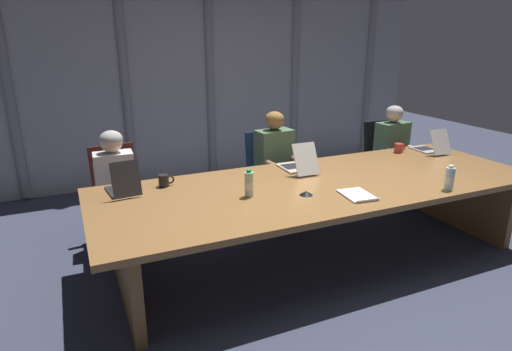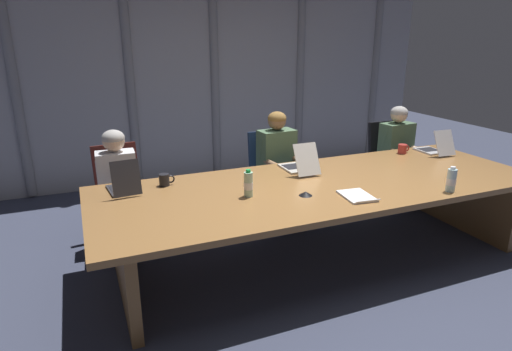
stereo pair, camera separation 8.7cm
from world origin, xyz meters
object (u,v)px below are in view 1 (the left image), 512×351
Objects in this scene: laptop_left_mid at (297,165)px; office_chair_left_end at (121,208)px; laptop_left_end at (123,187)px; laptop_center at (430,147)px; conference_mic_left_side at (306,193)px; coffee_mug_near at (399,148)px; water_bottle_primary at (249,184)px; office_chair_left_mid at (269,186)px; person_left_end at (116,184)px; office_chair_center at (385,169)px; water_bottle_secondary at (450,179)px; coffee_mug_far at (164,181)px; spiral_notepad at (357,195)px; person_center at (397,147)px; person_left_mid at (278,161)px.

office_chair_left_end is at bearing 66.94° from laptop_left_mid.
laptop_center is at bearing -96.09° from laptop_left_end.
conference_mic_left_side is at bearing 157.26° from laptop_left_mid.
water_bottle_primary is at bearing -163.94° from coffee_mug_near.
office_chair_left_mid is at bearing -74.00° from laptop_left_end.
office_chair_center is at bearing 95.23° from person_left_end.
laptop_left_mid is 1.78m from office_chair_left_end.
office_chair_left_mid is 1.01× the size of office_chair_center.
person_left_end is (-1.62, 0.53, -0.13)m from laptop_left_mid.
office_chair_left_mid is at bearing 57.25° from water_bottle_primary.
laptop_center is 1.99× the size of water_bottle_secondary.
coffee_mug_far is (-1.27, 0.07, -0.00)m from laptop_left_mid.
laptop_left_end is 1.18× the size of spiral_notepad.
laptop_left_end reaches higher than coffee_mug_far.
conference_mic_left_side is (1.00, -0.69, -0.03)m from coffee_mug_far.
person_center is (1.65, -0.16, 0.31)m from office_chair_left_mid.
coffee_mug_near is (2.98, -0.39, 0.13)m from person_left_end.
person_left_end is (-0.01, 0.50, -0.13)m from laptop_left_end.
office_chair_center is 2.21m from spiral_notepad.
spiral_notepad is (0.03, -1.34, 0.06)m from person_left_mid.
conference_mic_left_side is (-1.96, -1.15, 0.08)m from person_center.
conference_mic_left_side is (0.43, -0.16, -0.08)m from water_bottle_primary.
laptop_left_end is 1.83m from office_chair_left_mid.
coffee_mug_near is at bearing 16.06° from water_bottle_primary.
coffee_mug_far is at bearing -76.02° from person_left_mid.
laptop_left_end is at bearing 92.21° from laptop_center.
water_bottle_primary is 2.15m from coffee_mug_near.
person_left_mid reaches higher than person_center.
coffee_mug_near is (-0.33, 0.12, -0.00)m from laptop_center.
water_bottle_primary is 0.88m from spiral_notepad.
office_chair_left_end is at bearing -85.34° from office_chair_left_mid.
person_left_mid is at bearing 97.69° from spiral_notepad.
water_bottle_secondary is at bearing 48.98° from office_chair_left_end.
laptop_center is at bearing 11.17° from water_bottle_primary.
office_chair_left_mid reaches higher than spiral_notepad.
person_left_end reaches higher than laptop_center.
coffee_mug_far is (0.35, 0.04, -0.01)m from laptop_left_end.
laptop_left_mid is 0.49× the size of office_chair_left_end.
coffee_mug_near reaches higher than spiral_notepad.
person_left_mid reaches higher than spiral_notepad.
laptop_left_mid is at bearing 74.44° from person_left_end.
office_chair_left_end is 4.46× the size of water_bottle_secondary.
person_left_mid reaches higher than water_bottle_primary.
office_chair_center is 3.04m from coffee_mug_far.
laptop_left_mid is 0.68m from conference_mic_left_side.
person_center is 5.20× the size of water_bottle_primary.
conference_mic_left_side is (1.32, -1.31, 0.40)m from office_chair_left_end.
coffee_mug_near is (0.47, 1.13, -0.05)m from water_bottle_secondary.
coffee_mug_near is 0.43× the size of spiral_notepad.
office_chair_left_mid reaches higher than conference_mic_left_side.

